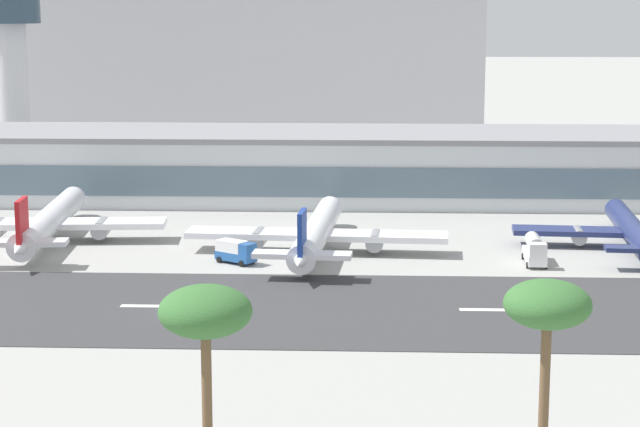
% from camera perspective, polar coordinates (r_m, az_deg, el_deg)
% --- Properties ---
extents(ground_plane, '(1400.00, 1400.00, 0.00)m').
position_cam_1_polar(ground_plane, '(136.61, -7.31, -5.01)').
color(ground_plane, '#9E9E99').
extents(runway_strip, '(800.00, 34.38, 0.08)m').
position_cam_1_polar(runway_strip, '(139.47, -7.10, -4.67)').
color(runway_strip, '#38383A').
rests_on(runway_strip, ground_plane).
extents(runway_centreline_dash_4, '(12.00, 1.20, 0.01)m').
position_cam_1_polar(runway_centreline_dash_4, '(139.65, -7.57, -4.64)').
color(runway_centreline_dash_4, white).
rests_on(runway_centreline_dash_4, runway_strip).
extents(runway_centreline_dash_5, '(12.00, 1.20, 0.01)m').
position_cam_1_polar(runway_centreline_dash_5, '(138.65, 9.50, -4.80)').
color(runway_centreline_dash_5, white).
rests_on(runway_centreline_dash_5, runway_strip).
extents(terminal_building, '(177.45, 29.37, 12.88)m').
position_cam_1_polar(terminal_building, '(214.86, 1.16, 2.45)').
color(terminal_building, silver).
rests_on(terminal_building, ground_plane).
extents(control_tower, '(14.61, 14.61, 39.46)m').
position_cam_1_polar(control_tower, '(261.10, -15.26, 7.62)').
color(control_tower, silver).
rests_on(control_tower, ground_plane).
extents(distant_hotel_block, '(139.25, 37.15, 47.95)m').
position_cam_1_polar(distant_hotel_block, '(315.56, -4.83, 8.15)').
color(distant_hotel_block, '#BCBCC1').
rests_on(distant_hotel_block, ground_plane).
extents(airliner_red_tail_gate_0, '(36.31, 46.88, 9.79)m').
position_cam_1_polar(airliner_red_tail_gate_0, '(179.93, -13.51, -0.46)').
color(airliner_red_tail_gate_0, white).
rests_on(airliner_red_tail_gate_0, ground_plane).
extents(airliner_navy_tail_gate_1, '(39.11, 45.15, 9.42)m').
position_cam_1_polar(airliner_navy_tail_gate_1, '(167.06, -0.21, -1.03)').
color(airliner_navy_tail_gate_1, white).
rests_on(airliner_navy_tail_gate_1, ground_plane).
extents(airliner_gold_tail_gate_2, '(36.03, 39.83, 8.31)m').
position_cam_1_polar(airliner_gold_tail_gate_2, '(176.88, 15.46, -0.89)').
color(airliner_gold_tail_gate_2, navy).
rests_on(airliner_gold_tail_gate_2, ground_plane).
extents(service_box_truck_0, '(6.30, 5.38, 3.25)m').
position_cam_1_polar(service_box_truck_0, '(161.57, -4.25, -1.90)').
color(service_box_truck_0, '#23569E').
rests_on(service_box_truck_0, ground_plane).
extents(service_fuel_truck_2, '(3.05, 8.56, 3.95)m').
position_cam_1_polar(service_fuel_truck_2, '(163.66, 10.74, -1.81)').
color(service_fuel_truck_2, white).
rests_on(service_fuel_truck_2, ground_plane).
extents(palm_tree_0, '(6.68, 6.68, 16.76)m').
position_cam_1_polar(palm_tree_0, '(80.52, -5.78, -5.16)').
color(palm_tree_0, brown).
rests_on(palm_tree_0, ground_plane).
extents(palm_tree_1, '(6.35, 6.35, 16.79)m').
position_cam_1_polar(palm_tree_1, '(83.14, 11.35, -4.78)').
color(palm_tree_1, brown).
rests_on(palm_tree_1, ground_plane).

